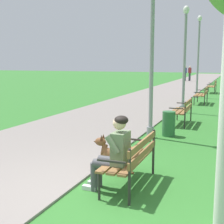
% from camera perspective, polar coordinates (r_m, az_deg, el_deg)
% --- Properties ---
extents(ground_plane, '(120.00, 120.00, 0.00)m').
position_cam_1_polar(ground_plane, '(5.06, -4.62, -15.04)').
color(ground_plane, '#33752D').
extents(paved_path, '(4.09, 60.00, 0.04)m').
position_cam_1_polar(paved_path, '(28.55, 12.85, 4.76)').
color(paved_path, gray).
rests_on(paved_path, ground).
extents(park_bench_near, '(0.55, 1.50, 0.85)m').
position_cam_1_polar(park_bench_near, '(5.25, 3.74, -8.16)').
color(park_bench_near, olive).
rests_on(park_bench_near, ground).
extents(park_bench_mid, '(0.55, 1.50, 0.85)m').
position_cam_1_polar(park_bench_mid, '(10.68, 12.77, 0.49)').
color(park_bench_mid, olive).
rests_on(park_bench_mid, ground).
extents(park_bench_far, '(0.55, 1.50, 0.85)m').
position_cam_1_polar(park_bench_far, '(16.20, 16.14, 3.23)').
color(park_bench_far, olive).
rests_on(park_bench_far, ground).
extents(park_bench_furthest, '(0.55, 1.50, 0.85)m').
position_cam_1_polar(park_bench_furthest, '(22.06, 17.86, 4.62)').
color(park_bench_furthest, olive).
rests_on(park_bench_furthest, ground).
extents(person_seated_on_near_bench, '(0.74, 0.49, 1.25)m').
position_cam_1_polar(person_seated_on_near_bench, '(4.99, 0.38, -7.04)').
color(person_seated_on_near_bench, '#4C4C51').
rests_on(person_seated_on_near_bench, ground).
extents(dog_brown, '(0.83, 0.28, 0.71)m').
position_cam_1_polar(dog_brown, '(6.01, -0.02, -8.42)').
color(dog_brown, brown).
rests_on(dog_brown, ground).
extents(lamp_post_near, '(0.24, 0.24, 4.07)m').
position_cam_1_polar(lamp_post_near, '(8.51, 7.24, 9.28)').
color(lamp_post_near, gray).
rests_on(lamp_post_near, ground).
extents(lamp_post_mid, '(0.24, 0.24, 4.26)m').
position_cam_1_polar(lamp_post_mid, '(13.08, 13.07, 9.45)').
color(lamp_post_mid, gray).
rests_on(lamp_post_mid, ground).
extents(lamp_post_far, '(0.24, 0.24, 4.67)m').
position_cam_1_polar(lamp_post_far, '(18.91, 15.43, 9.81)').
color(lamp_post_far, gray).
rests_on(lamp_post_far, ground).
extents(litter_bin, '(0.36, 0.36, 0.70)m').
position_cam_1_polar(litter_bin, '(8.95, 10.30, -2.12)').
color(litter_bin, '#2D6638').
rests_on(litter_bin, ground).
extents(pedestrian_distant, '(0.32, 0.22, 1.65)m').
position_cam_1_polar(pedestrian_distant, '(35.04, 13.17, 6.85)').
color(pedestrian_distant, '#383842').
rests_on(pedestrian_distant, ground).
extents(pedestrian_further_distant, '(0.32, 0.22, 1.65)m').
position_cam_1_polar(pedestrian_further_distant, '(35.32, 13.98, 6.84)').
color(pedestrian_further_distant, '#383842').
rests_on(pedestrian_further_distant, ground).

